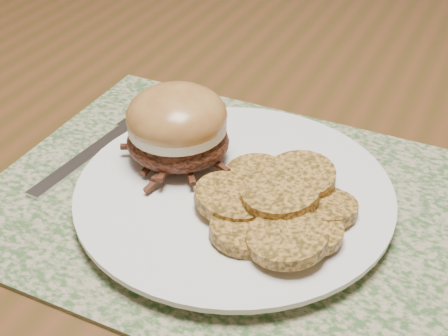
# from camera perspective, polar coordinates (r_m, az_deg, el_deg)

# --- Properties ---
(dining_table) EXTENTS (1.50, 0.90, 0.75)m
(dining_table) POSITION_cam_1_polar(r_m,az_deg,el_deg) (0.84, -8.35, 4.51)
(dining_table) COLOR brown
(dining_table) RESTS_ON ground
(placemat) EXTENTS (0.45, 0.33, 0.00)m
(placemat) POSITION_cam_1_polar(r_m,az_deg,el_deg) (0.55, 1.88, -3.48)
(placemat) COLOR #3A5C2F
(placemat) RESTS_ON dining_table
(dinner_plate) EXTENTS (0.26, 0.26, 0.02)m
(dinner_plate) POSITION_cam_1_polar(r_m,az_deg,el_deg) (0.54, 0.93, -2.47)
(dinner_plate) COLOR white
(dinner_plate) RESTS_ON placemat
(pork_sandwich) EXTENTS (0.11, 0.11, 0.07)m
(pork_sandwich) POSITION_cam_1_polar(r_m,az_deg,el_deg) (0.56, -4.29, 3.79)
(pork_sandwich) COLOR black
(pork_sandwich) RESTS_ON dinner_plate
(roasted_potatoes) EXTENTS (0.15, 0.16, 0.03)m
(roasted_potatoes) POSITION_cam_1_polar(r_m,az_deg,el_deg) (0.51, 4.96, -3.32)
(roasted_potatoes) COLOR #B17B34
(roasted_potatoes) RESTS_ON dinner_plate
(fork) EXTENTS (0.03, 0.19, 0.00)m
(fork) POSITION_cam_1_polar(r_m,az_deg,el_deg) (0.63, -11.17, 1.98)
(fork) COLOR silver
(fork) RESTS_ON placemat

